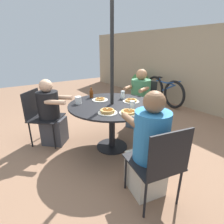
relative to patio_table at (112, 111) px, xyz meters
name	(u,v)px	position (x,y,z in m)	size (l,w,h in m)	color
ground_plane	(112,146)	(0.00, 0.00, -0.62)	(12.00, 12.00, 0.00)	#8C664C
back_fence	(213,72)	(0.00, 2.80, 0.38)	(10.00, 0.06, 1.99)	tan
patio_table	(112,111)	(0.00, 0.00, 0.00)	(1.29, 1.29, 0.73)	black
umbrella_pole	(112,69)	(0.00, 0.00, 0.62)	(0.05, 0.05, 2.47)	black
patio_chair_north	(159,161)	(1.15, -0.25, -0.11)	(0.55, 0.55, 0.88)	black
diner_north	(149,150)	(0.97, -0.21, -0.09)	(0.53, 0.43, 1.16)	beige
patio_chair_east	(143,100)	(-0.45, 1.08, -0.11)	(0.61, 0.61, 0.88)	black
diner_east	(139,101)	(-0.38, 0.92, -0.10)	(0.53, 0.61, 1.14)	slate
patio_chair_south	(41,114)	(-0.80, -0.85, -0.11)	(0.66, 0.66, 0.88)	black
diner_south	(51,115)	(-0.68, -0.72, -0.13)	(0.56, 0.57, 1.07)	#3D3D42
pancake_plate_a	(100,99)	(-0.26, -0.05, 0.13)	(0.25, 0.25, 0.05)	silver
pancake_plate_b	(131,101)	(0.08, 0.30, 0.13)	(0.25, 0.25, 0.05)	silver
pancake_plate_c	(108,111)	(0.29, -0.27, 0.13)	(0.25, 0.25, 0.06)	silver
pancake_plate_d	(129,112)	(0.45, -0.05, 0.13)	(0.25, 0.25, 0.05)	silver
syrup_bottle	(91,94)	(-0.48, -0.09, 0.18)	(0.09, 0.06, 0.17)	#602D0F
coffee_cup	(78,100)	(-0.29, -0.41, 0.17)	(0.10, 0.10, 0.11)	white
drinking_glass_a	(123,95)	(-0.14, 0.31, 0.17)	(0.07, 0.07, 0.13)	silver
drinking_glass_b	(132,105)	(0.34, 0.10, 0.17)	(0.07, 0.07, 0.11)	silver
bicycle	(164,91)	(-1.07, 2.48, -0.25)	(1.51, 0.44, 0.74)	black
potted_shrub	(140,84)	(-1.94, 2.40, -0.18)	(0.56, 0.56, 0.78)	#3D3D3F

